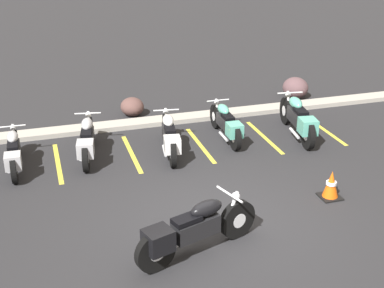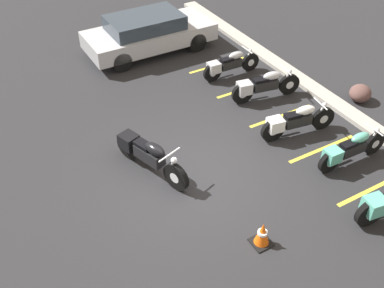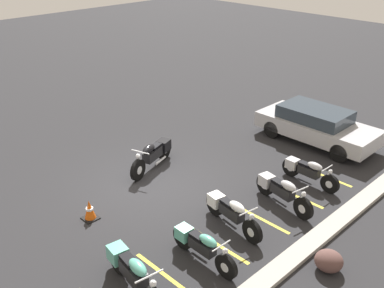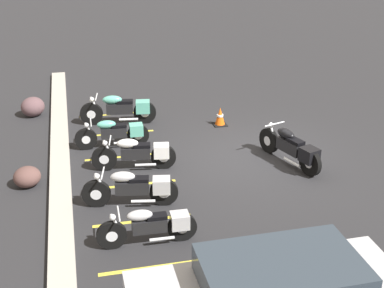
{
  "view_description": "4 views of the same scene",
  "coord_description": "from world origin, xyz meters",
  "px_view_note": "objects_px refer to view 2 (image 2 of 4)",
  "views": [
    {
      "loc": [
        -2.8,
        -7.62,
        5.12
      ],
      "look_at": [
        0.11,
        1.84,
        0.76
      ],
      "focal_mm": 50.0,
      "sensor_mm": 36.0,
      "label": 1
    },
    {
      "loc": [
        6.73,
        -3.81,
        7.21
      ],
      "look_at": [
        -0.57,
        0.36,
        0.41
      ],
      "focal_mm": 42.0,
      "sensor_mm": 36.0,
      "label": 2
    },
    {
      "loc": [
        7.5,
        9.35,
        7.09
      ],
      "look_at": [
        -1.22,
        0.46,
        1.08
      ],
      "focal_mm": 42.0,
      "sensor_mm": 36.0,
      "label": 3
    },
    {
      "loc": [
        -12.22,
        4.55,
        6.07
      ],
      "look_at": [
        -0.7,
        1.85,
        0.86
      ],
      "focal_mm": 50.0,
      "sensor_mm": 36.0,
      "label": 4
    }
  ],
  "objects_px": {
    "parked_bike_0": "(229,64)",
    "parked_bike_1": "(263,86)",
    "traffic_cone": "(262,234)",
    "motorcycle_black_featured": "(147,154)",
    "car_silver": "(148,32)",
    "parked_bike_2": "(295,121)",
    "parked_bike_3": "(350,149)",
    "landscape_rock_1": "(360,93)"
  },
  "relations": [
    {
      "from": "parked_bike_0",
      "to": "parked_bike_1",
      "type": "bearing_deg",
      "value": -83.71
    },
    {
      "from": "parked_bike_1",
      "to": "traffic_cone",
      "type": "distance_m",
      "value": 5.3
    },
    {
      "from": "motorcycle_black_featured",
      "to": "car_silver",
      "type": "xyz_separation_m",
      "value": [
        -5.47,
        2.64,
        0.2
      ]
    },
    {
      "from": "motorcycle_black_featured",
      "to": "parked_bike_0",
      "type": "xyz_separation_m",
      "value": [
        -2.7,
        4.05,
        -0.07
      ]
    },
    {
      "from": "parked_bike_2",
      "to": "motorcycle_black_featured",
      "type": "bearing_deg",
      "value": 179.28
    },
    {
      "from": "car_silver",
      "to": "traffic_cone",
      "type": "xyz_separation_m",
      "value": [
        8.57,
        -1.62,
        -0.42
      ]
    },
    {
      "from": "parked_bike_0",
      "to": "traffic_cone",
      "type": "bearing_deg",
      "value": -116.2
    },
    {
      "from": "motorcycle_black_featured",
      "to": "parked_bike_3",
      "type": "distance_m",
      "value": 4.79
    },
    {
      "from": "parked_bike_1",
      "to": "car_silver",
      "type": "relative_size",
      "value": 0.49
    },
    {
      "from": "parked_bike_2",
      "to": "traffic_cone",
      "type": "relative_size",
      "value": 3.76
    },
    {
      "from": "parked_bike_0",
      "to": "motorcycle_black_featured",
      "type": "bearing_deg",
      "value": -144.93
    },
    {
      "from": "parked_bike_0",
      "to": "parked_bike_3",
      "type": "bearing_deg",
      "value": -86.01
    },
    {
      "from": "car_silver",
      "to": "parked_bike_2",
      "type": "bearing_deg",
      "value": -78.84
    },
    {
      "from": "landscape_rock_1",
      "to": "traffic_cone",
      "type": "xyz_separation_m",
      "value": [
        2.77,
        -5.55,
        0.01
      ]
    },
    {
      "from": "car_silver",
      "to": "landscape_rock_1",
      "type": "distance_m",
      "value": 7.01
    },
    {
      "from": "parked_bike_3",
      "to": "traffic_cone",
      "type": "bearing_deg",
      "value": -162.79
    },
    {
      "from": "motorcycle_black_featured",
      "to": "parked_bike_1",
      "type": "distance_m",
      "value": 4.34
    },
    {
      "from": "parked_bike_2",
      "to": "parked_bike_3",
      "type": "bearing_deg",
      "value": -66.1
    },
    {
      "from": "parked_bike_1",
      "to": "parked_bike_3",
      "type": "relative_size",
      "value": 1.04
    },
    {
      "from": "parked_bike_1",
      "to": "landscape_rock_1",
      "type": "height_order",
      "value": "parked_bike_1"
    },
    {
      "from": "traffic_cone",
      "to": "parked_bike_0",
      "type": "bearing_deg",
      "value": 152.41
    },
    {
      "from": "parked_bike_3",
      "to": "traffic_cone",
      "type": "xyz_separation_m",
      "value": [
        0.93,
        -3.25,
        -0.16
      ]
    },
    {
      "from": "parked_bike_3",
      "to": "traffic_cone",
      "type": "relative_size",
      "value": 3.62
    },
    {
      "from": "parked_bike_1",
      "to": "parked_bike_2",
      "type": "bearing_deg",
      "value": -89.77
    },
    {
      "from": "parked_bike_1",
      "to": "motorcycle_black_featured",
      "type": "bearing_deg",
      "value": -154.38
    },
    {
      "from": "parked_bike_2",
      "to": "parked_bike_3",
      "type": "height_order",
      "value": "parked_bike_2"
    },
    {
      "from": "parked_bike_2",
      "to": "traffic_cone",
      "type": "height_order",
      "value": "parked_bike_2"
    },
    {
      "from": "traffic_cone",
      "to": "landscape_rock_1",
      "type": "bearing_deg",
      "value": 116.57
    },
    {
      "from": "parked_bike_0",
      "to": "traffic_cone",
      "type": "height_order",
      "value": "parked_bike_0"
    },
    {
      "from": "motorcycle_black_featured",
      "to": "parked_bike_0",
      "type": "distance_m",
      "value": 4.87
    },
    {
      "from": "traffic_cone",
      "to": "parked_bike_3",
      "type": "bearing_deg",
      "value": 106.01
    },
    {
      "from": "car_silver",
      "to": "motorcycle_black_featured",
      "type": "bearing_deg",
      "value": -115.97
    },
    {
      "from": "motorcycle_black_featured",
      "to": "car_silver",
      "type": "relative_size",
      "value": 0.52
    },
    {
      "from": "parked_bike_0",
      "to": "car_silver",
      "type": "distance_m",
      "value": 3.12
    },
    {
      "from": "car_silver",
      "to": "landscape_rock_1",
      "type": "bearing_deg",
      "value": -56.06
    },
    {
      "from": "parked_bike_0",
      "to": "landscape_rock_1",
      "type": "distance_m",
      "value": 3.94
    },
    {
      "from": "landscape_rock_1",
      "to": "traffic_cone",
      "type": "relative_size",
      "value": 1.15
    },
    {
      "from": "parked_bike_1",
      "to": "traffic_cone",
      "type": "bearing_deg",
      "value": -116.37
    },
    {
      "from": "parked_bike_3",
      "to": "parked_bike_2",
      "type": "bearing_deg",
      "value": 106.24
    },
    {
      "from": "motorcycle_black_featured",
      "to": "parked_bike_1",
      "type": "bearing_deg",
      "value": 87.18
    },
    {
      "from": "parked_bike_0",
      "to": "parked_bike_1",
      "type": "relative_size",
      "value": 0.94
    },
    {
      "from": "motorcycle_black_featured",
      "to": "traffic_cone",
      "type": "relative_size",
      "value": 3.94
    }
  ]
}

